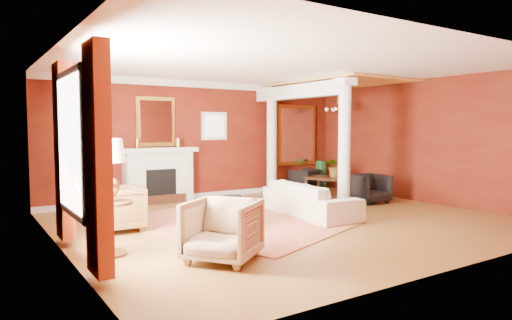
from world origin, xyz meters
TOP-DOWN VIEW (x-y plane):
  - ground at (0.00, 0.00)m, footprint 8.00×8.00m
  - room_shell at (0.00, 0.00)m, footprint 8.04×7.04m
  - fireplace at (-1.30, 3.32)m, footprint 1.85×0.42m
  - overmantel_mirror at (-1.30, 3.45)m, footprint 0.95×0.07m
  - flank_window_left at (-2.85, 3.46)m, footprint 0.70×0.07m
  - flank_window_right at (0.25, 3.46)m, footprint 0.70×0.07m
  - left_window at (-3.89, -0.60)m, footprint 0.21×2.55m
  - column_front at (1.70, 0.30)m, footprint 0.36×0.36m
  - column_back at (1.70, 3.00)m, footprint 0.36×0.36m
  - header_beam at (1.70, 1.90)m, footprint 0.30×3.20m
  - amber_ceiling at (2.85, 1.75)m, footprint 2.30×3.40m
  - dining_mirror at (2.90, 3.45)m, footprint 1.30×0.07m
  - chandelier at (2.90, 1.80)m, footprint 0.60×0.62m
  - crown_trim at (0.00, 3.46)m, footprint 8.00×0.08m
  - base_trim at (0.00, 3.46)m, footprint 8.00×0.08m
  - rug at (-1.01, 0.42)m, footprint 4.20×4.78m
  - sofa at (0.64, 0.15)m, footprint 0.87×2.33m
  - armchair_leopard at (-2.98, 0.89)m, footprint 0.80×0.85m
  - armchair_stripe at (-2.32, -1.63)m, footprint 1.18×1.19m
  - coffee_table at (-1.21, 0.07)m, footprint 1.05×1.05m
  - coffee_book at (-1.14, 0.15)m, footprint 0.16×0.09m
  - side_table at (-3.49, -0.54)m, footprint 0.64×0.64m
  - dining_table at (2.83, 1.81)m, footprint 0.93×1.47m
  - dining_chair_near at (2.82, 0.60)m, footprint 0.79×0.75m
  - dining_chair_far at (2.83, 3.00)m, footprint 0.79×0.76m
  - green_urn at (3.42, 3.00)m, footprint 0.35×0.35m
  - potted_plant at (2.90, 1.85)m, footprint 0.57×0.63m

SIDE VIEW (x-z plane):
  - ground at x=0.00m, z-range 0.00..0.00m
  - rug at x=-1.01m, z-range 0.00..0.02m
  - base_trim at x=0.00m, z-range 0.00..0.12m
  - green_urn at x=3.42m, z-range -0.09..0.74m
  - dining_chair_far at x=2.83m, z-range 0.00..0.68m
  - dining_chair_near at x=2.82m, z-range 0.00..0.75m
  - dining_table at x=2.83m, z-range 0.00..0.78m
  - armchair_leopard at x=-2.98m, z-range 0.00..0.84m
  - sofa at x=0.64m, z-range 0.00..0.89m
  - armchair_stripe at x=-2.32m, z-range 0.00..0.90m
  - coffee_table at x=-1.21m, z-range 0.22..0.75m
  - coffee_book at x=-1.14m, z-range 0.53..0.76m
  - fireplace at x=-1.30m, z-range 0.00..1.29m
  - potted_plant at x=2.90m, z-range 0.78..1.23m
  - side_table at x=-3.49m, z-range 0.29..1.89m
  - left_window at x=-3.89m, z-range 0.12..2.72m
  - column_front at x=1.70m, z-range 0.03..2.83m
  - column_back at x=1.70m, z-range 0.03..2.83m
  - dining_mirror at x=2.90m, z-range 0.70..2.40m
  - flank_window_left at x=-2.85m, z-range 1.45..2.15m
  - flank_window_right at x=0.25m, z-range 1.45..2.15m
  - overmantel_mirror at x=-1.30m, z-range 1.33..2.47m
  - room_shell at x=0.00m, z-range 0.56..3.48m
  - chandelier at x=2.90m, z-range 1.87..2.62m
  - header_beam at x=1.70m, z-range 2.46..2.78m
  - crown_trim at x=0.00m, z-range 2.74..2.90m
  - amber_ceiling at x=2.85m, z-range 2.85..2.89m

